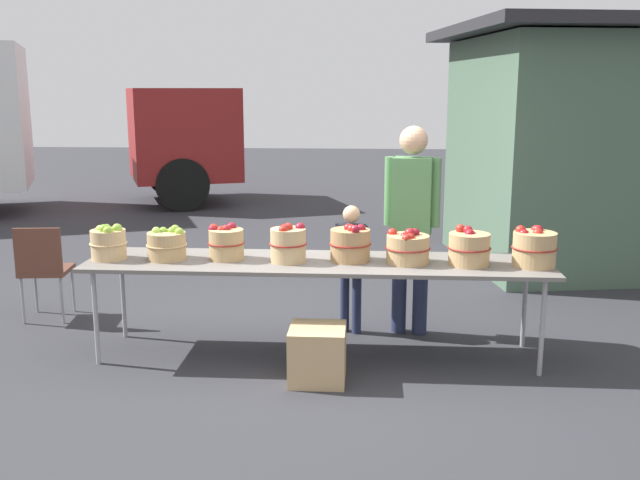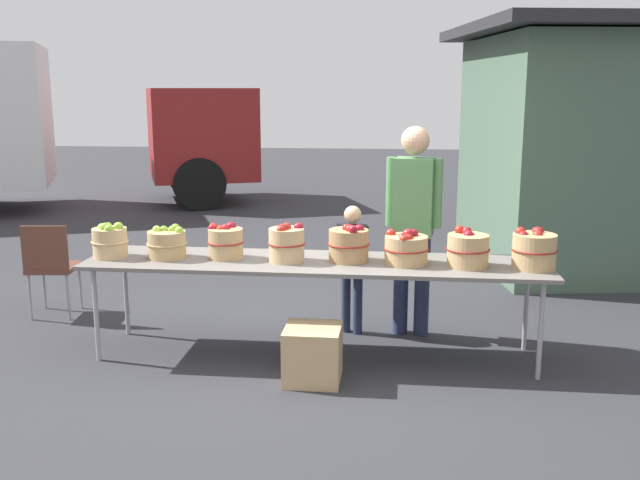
{
  "view_description": "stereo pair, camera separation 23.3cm",
  "coord_description": "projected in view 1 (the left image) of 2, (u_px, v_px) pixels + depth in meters",
  "views": [
    {
      "loc": [
        0.39,
        -5.25,
        2.02
      ],
      "look_at": [
        0.0,
        0.3,
        0.85
      ],
      "focal_mm": 40.16,
      "sensor_mm": 36.0,
      "label": 1
    },
    {
      "loc": [
        0.62,
        -5.23,
        2.02
      ],
      "look_at": [
        0.0,
        0.3,
        0.85
      ],
      "focal_mm": 40.16,
      "sensor_mm": 36.0,
      "label": 2
    }
  ],
  "objects": [
    {
      "name": "ground_plane",
      "position": [
        317.0,
        355.0,
        5.57
      ],
      "size": [
        40.0,
        40.0,
        0.0
      ],
      "primitive_type": "plane",
      "color": "#2D2D33"
    },
    {
      "name": "market_table",
      "position": [
        317.0,
        265.0,
        5.42
      ],
      "size": [
        3.5,
        0.76,
        0.75
      ],
      "color": "slate",
      "rests_on": "ground"
    },
    {
      "name": "apple_basket_green_0",
      "position": [
        108.0,
        243.0,
        5.45
      ],
      "size": [
        0.28,
        0.28,
        0.28
      ],
      "color": "tan",
      "rests_on": "market_table"
    },
    {
      "name": "apple_basket_green_1",
      "position": [
        167.0,
        245.0,
        5.45
      ],
      "size": [
        0.31,
        0.31,
        0.26
      ],
      "color": "tan",
      "rests_on": "market_table"
    },
    {
      "name": "apple_basket_red_0",
      "position": [
        226.0,
        243.0,
        5.45
      ],
      "size": [
        0.28,
        0.28,
        0.27
      ],
      "color": "tan",
      "rests_on": "market_table"
    },
    {
      "name": "apple_basket_red_1",
      "position": [
        288.0,
        243.0,
        5.37
      ],
      "size": [
        0.29,
        0.29,
        0.3
      ],
      "color": "tan",
      "rests_on": "market_table"
    },
    {
      "name": "apple_basket_red_2",
      "position": [
        350.0,
        244.0,
        5.39
      ],
      "size": [
        0.32,
        0.32,
        0.3
      ],
      "color": "#A87F51",
      "rests_on": "market_table"
    },
    {
      "name": "apple_basket_red_3",
      "position": [
        408.0,
        248.0,
        5.33
      ],
      "size": [
        0.34,
        0.34,
        0.27
      ],
      "color": "tan",
      "rests_on": "market_table"
    },
    {
      "name": "apple_basket_red_4",
      "position": [
        469.0,
        248.0,
        5.27
      ],
      "size": [
        0.32,
        0.32,
        0.29
      ],
      "color": "tan",
      "rests_on": "market_table"
    },
    {
      "name": "apple_basket_red_5",
      "position": [
        534.0,
        248.0,
        5.23
      ],
      "size": [
        0.33,
        0.33,
        0.3
      ],
      "color": "tan",
      "rests_on": "market_table"
    },
    {
      "name": "vendor_adult",
      "position": [
        412.0,
        214.0,
        5.88
      ],
      "size": [
        0.46,
        0.28,
        1.74
      ],
      "rotation": [
        0.0,
        0.0,
        2.98
      ],
      "color": "#262D4C",
      "rests_on": "ground"
    },
    {
      "name": "child_customer",
      "position": [
        351.0,
        259.0,
        5.96
      ],
      "size": [
        0.27,
        0.21,
        1.09
      ],
      "rotation": [
        0.0,
        0.0,
        2.75
      ],
      "color": "#262D4C",
      "rests_on": "ground"
    },
    {
      "name": "food_kiosk",
      "position": [
        601.0,
        146.0,
        8.3
      ],
      "size": [
        3.95,
        3.46,
        2.74
      ],
      "rotation": [
        0.0,
        0.0,
        0.17
      ],
      "color": "#47604C",
      "rests_on": "ground"
    },
    {
      "name": "folding_chair",
      "position": [
        43.0,
        265.0,
        6.3
      ],
      "size": [
        0.44,
        0.44,
        0.86
      ],
      "rotation": [
        0.0,
        0.0,
        3.26
      ],
      "color": "brown",
      "rests_on": "ground"
    },
    {
      "name": "produce_crate",
      "position": [
        318.0,
        354.0,
        5.04
      ],
      "size": [
        0.39,
        0.39,
        0.39
      ],
      "primitive_type": "cube",
      "color": "tan",
      "rests_on": "ground"
    }
  ]
}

